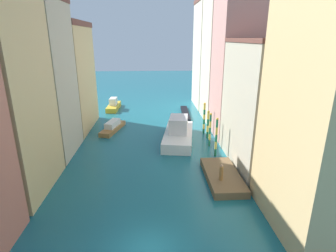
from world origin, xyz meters
TOP-DOWN VIEW (x-y plane):
  - ground_plane at (0.00, 24.50)m, footprint 154.00×154.00m
  - building_left_2 at (-12.82, 16.66)m, footprint 7.64×7.97m
  - building_left_3 at (-12.82, 26.32)m, footprint 7.64×11.21m
  - building_right_1 at (12.82, 12.65)m, footprint 7.64×11.31m
  - building_right_2 at (12.82, 22.12)m, footprint 7.64×7.45m
  - building_right_3 at (12.82, 30.24)m, footprint 7.64×8.16m
  - building_right_4 at (12.82, 39.64)m, footprint 7.64×9.83m
  - waterfront_dock at (7.19, 8.99)m, footprint 3.17×7.15m
  - person_on_dock at (6.69, 7.68)m, footprint 0.36×0.36m
  - mooring_pole_0 at (7.74, 14.57)m, footprint 0.28×0.28m
  - mooring_pole_1 at (7.65, 17.64)m, footprint 0.29×0.29m
  - mooring_pole_2 at (7.97, 20.57)m, footprint 0.35×0.35m
  - mooring_pole_3 at (7.79, 22.52)m, footprint 0.34×0.34m
  - vaporetto_white at (3.83, 19.73)m, footprint 5.10×10.23m
  - gondola_black at (6.32, 32.93)m, footprint 1.60×9.52m
  - motorboat_0 at (-5.65, 24.50)m, footprint 3.22×6.79m
  - motorboat_1 at (-7.27, 37.51)m, footprint 2.16×6.82m

SIDE VIEW (x-z plane):
  - ground_plane at x=0.00m, z-range 0.00..0.00m
  - gondola_black at x=6.32m, z-range 0.00..0.43m
  - waterfront_dock at x=7.19m, z-range 0.00..0.71m
  - motorboat_0 at x=-5.65m, z-range -0.17..1.31m
  - motorboat_1 at x=-7.27m, z-range -0.38..1.83m
  - vaporetto_white at x=3.83m, z-range -0.57..2.79m
  - person_on_dock at x=6.69m, z-range 0.66..2.24m
  - mooring_pole_2 at x=7.97m, z-range 0.05..4.01m
  - mooring_pole_1 at x=7.65m, z-range 0.04..4.48m
  - mooring_pole_3 at x=7.79m, z-range 0.05..4.66m
  - mooring_pole_0 at x=7.74m, z-range 0.04..4.76m
  - building_right_1 at x=12.82m, z-range 0.01..13.31m
  - building_left_3 at x=-12.82m, z-range 0.01..15.60m
  - building_left_2 at x=-12.82m, z-range 0.01..17.85m
  - building_right_4 at x=12.82m, z-range 0.02..20.34m
  - building_right_2 at x=12.82m, z-range 0.02..21.21m
  - building_right_3 at x=12.82m, z-range 0.01..22.36m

